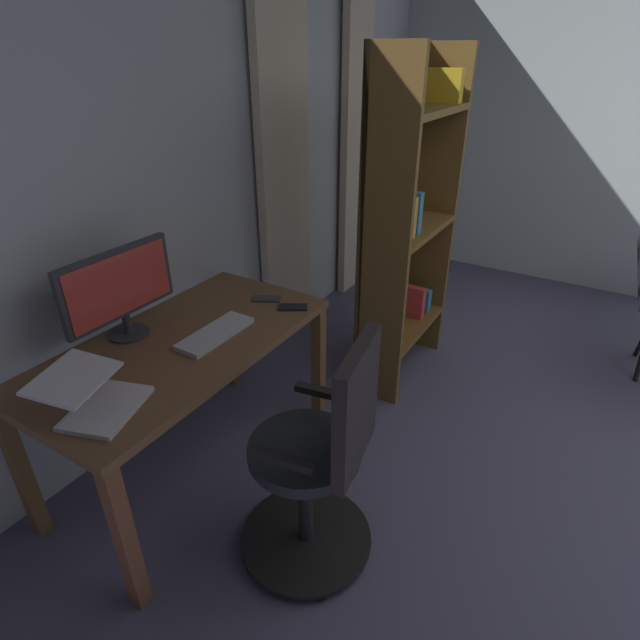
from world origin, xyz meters
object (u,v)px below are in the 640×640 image
cell_phone_face_up (266,299)px  bookshelf (402,225)px  cell_phone_by_monitor (293,307)px  computer_mouse (68,362)px  office_chair (320,464)px  computer_keyboard (215,334)px  computer_monitor (119,288)px  desk (183,359)px  laptop (95,397)px

cell_phone_face_up → bookshelf: (-0.84, 0.38, 0.23)m
cell_phone_by_monitor → bookshelf: 0.90m
computer_mouse → cell_phone_face_up: computer_mouse is taller
cell_phone_face_up → office_chair: bearing=20.7°
office_chair → computer_keyboard: (-0.21, -0.68, 0.27)m
computer_mouse → bookshelf: (-1.75, 0.70, 0.21)m
computer_monitor → computer_mouse: bearing=-0.7°
computer_mouse → office_chair: bearing=105.6°
office_chair → cell_phone_by_monitor: bearing=31.1°
computer_monitor → computer_mouse: size_ratio=5.57×
desk → cell_phone_by_monitor: 0.59m
office_chair → cell_phone_face_up: (-0.63, -0.71, 0.27)m
cell_phone_by_monitor → desk: bearing=-56.6°
desk → cell_phone_by_monitor: cell_phone_by_monitor is taller
office_chair → cell_phone_face_up: 0.98m
desk → office_chair: 0.81m
computer_keyboard → computer_mouse: 0.61m
computer_keyboard → laptop: 0.62m
desk → computer_mouse: computer_mouse is taller
laptop → bookshelf: 1.92m
desk → bookshelf: size_ratio=0.72×
desk → cell_phone_face_up: 0.55m
office_chair → cell_phone_by_monitor: office_chair is taller
bookshelf → desk: bearing=-18.5°
computer_keyboard → desk: bearing=-43.1°
bookshelf → cell_phone_face_up: bearing=-24.3°
cell_phone_face_up → bookshelf: size_ratio=0.07×
cell_phone_by_monitor → bookshelf: bearing=135.2°
laptop → cell_phone_by_monitor: laptop is taller
desk → computer_mouse: size_ratio=13.95×
computer_keyboard → cell_phone_by_monitor: bearing=160.6°
laptop → bookshelf: bookshelf is taller
computer_monitor → bookshelf: size_ratio=0.29×
desk → cell_phone_by_monitor: bearing=154.5°
computer_monitor → cell_phone_by_monitor: size_ratio=3.87×
laptop → office_chair: bearing=102.1°
laptop → cell_phone_face_up: laptop is taller
cell_phone_by_monitor → cell_phone_face_up: (-0.01, -0.17, 0.00)m
computer_mouse → bookshelf: bearing=158.2°
computer_mouse → cell_phone_by_monitor: bearing=151.4°
computer_monitor → bookshelf: 1.61m
cell_phone_face_up → desk: bearing=-36.3°
desk → cell_phone_by_monitor: (-0.52, 0.25, 0.10)m
cell_phone_face_up → bookshelf: bearing=127.9°
computer_monitor → laptop: size_ratio=1.41×
computer_monitor → cell_phone_by_monitor: 0.81m
computer_monitor → cell_phone_face_up: 0.73m
cell_phone_by_monitor → cell_phone_face_up: 0.17m
computer_monitor → desk: bearing=108.7°
office_chair → bookshelf: size_ratio=0.54×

